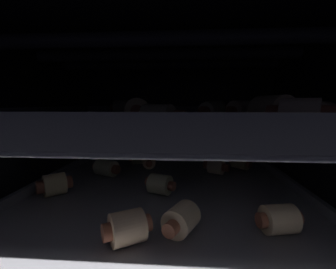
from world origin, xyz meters
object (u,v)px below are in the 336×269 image
object	(u,v)px
baking_tray_upper	(165,121)
pig_in_blanket_upper_1	(147,110)
pig_in_blanket_lower_0	(127,228)
pig_in_blanket_upper_9	(242,111)
pig_in_blanket_lower_3	(160,184)
pig_in_blanket_upper_0	(138,110)
pig_in_blanket_upper_6	(137,110)
pig_in_blanket_lower_7	(216,166)
pig_in_blanket_upper_7	(162,115)
pig_in_blanket_lower_8	(149,161)
pig_in_blanket_lower_9	(279,219)
pig_in_blanket_upper_8	(321,115)
pig_in_blanket_lower_5	(106,168)
pig_in_blanket_upper_2	(214,109)
pig_in_blanket_upper_5	(212,112)
pig_in_blanket_upper_3	(122,108)
pig_in_blanket_upper_10	(300,116)
pig_in_blanket_lower_2	(240,162)
oven_rack_upper	(165,127)
pig_in_blanket_lower_6	(55,185)
heating_element	(165,54)
pig_in_blanket_upper_4	(272,111)
baking_tray_lower	(165,193)
pig_in_blanket_lower_4	(138,158)
pig_in_blanket_lower_1	(181,219)
oven_rack_lower	(165,199)

from	to	relation	value
baking_tray_upper	pig_in_blanket_upper_1	world-z (taller)	pig_in_blanket_upper_1
pig_in_blanket_lower_0	pig_in_blanket_upper_9	size ratio (longest dim) A/B	1.00
pig_in_blanket_lower_3	pig_in_blanket_upper_0	size ratio (longest dim) A/B	1.06
pig_in_blanket_upper_1	pig_in_blanket_upper_9	distance (cm)	21.24
pig_in_blanket_upper_6	pig_in_blanket_lower_7	bearing A→B (deg)	23.62
pig_in_blanket_upper_6	pig_in_blanket_upper_7	size ratio (longest dim) A/B	1.01
pig_in_blanket_lower_8	pig_in_blanket_lower_3	bearing A→B (deg)	-75.20
pig_in_blanket_lower_9	pig_in_blanket_upper_8	size ratio (longest dim) A/B	1.14
pig_in_blanket_lower_5	pig_in_blanket_upper_2	size ratio (longest dim) A/B	1.27
pig_in_blanket_lower_5	pig_in_blanket_upper_5	size ratio (longest dim) A/B	1.16
pig_in_blanket_upper_5	pig_in_blanket_upper_7	bearing A→B (deg)	-128.88
pig_in_blanket_lower_9	pig_in_blanket_upper_1	world-z (taller)	pig_in_blanket_upper_1
pig_in_blanket_lower_5	pig_in_blanket_upper_9	distance (cm)	27.53
pig_in_blanket_upper_0	pig_in_blanket_upper_9	size ratio (longest dim) A/B	0.94
pig_in_blanket_lower_3	baking_tray_upper	bearing A→B (deg)	58.14
pig_in_blanket_upper_3	pig_in_blanket_upper_10	bearing A→B (deg)	-50.47
pig_in_blanket_upper_2	pig_in_blanket_upper_8	world-z (taller)	pig_in_blanket_upper_2
pig_in_blanket_upper_0	pig_in_blanket_lower_2	bearing A→B (deg)	45.40
pig_in_blanket_upper_1	pig_in_blanket_upper_6	distance (cm)	8.66
oven_rack_upper	pig_in_blanket_upper_5	bearing A→B (deg)	-12.71
pig_in_blanket_lower_6	pig_in_blanket_upper_8	distance (cm)	36.49
heating_element	pig_in_blanket_upper_4	bearing A→B (deg)	-37.95
pig_in_blanket_upper_4	pig_in_blanket_upper_9	bearing A→B (deg)	98.60
baking_tray_lower	oven_rack_upper	world-z (taller)	oven_rack_upper
oven_rack_upper	pig_in_blanket_upper_6	distance (cm)	6.82
oven_rack_upper	pig_in_blanket_lower_4	bearing A→B (deg)	115.06
heating_element	pig_in_blanket_lower_8	bearing A→B (deg)	108.49
oven_rack_upper	pig_in_blanket_lower_3	bearing A→B (deg)	-121.86
pig_in_blanket_upper_6	pig_in_blanket_lower_4	bearing A→B (deg)	101.13
pig_in_blanket_lower_2	pig_in_blanket_lower_4	xyz separation A→B (cm)	(-22.88, 2.47, 0.13)
pig_in_blanket_lower_1	pig_in_blanket_upper_6	bearing A→B (deg)	117.00
baking_tray_lower	pig_in_blanket_upper_9	xyz separation A→B (cm)	(11.25, -1.66, 13.31)
pig_in_blanket_lower_6	pig_in_blanket_upper_1	distance (cm)	22.29
baking_tray_upper	pig_in_blanket_upper_0	size ratio (longest dim) A/B	8.88
oven_rack_lower	baking_tray_lower	size ratio (longest dim) A/B	1.09
pig_in_blanket_lower_0	oven_rack_lower	bearing A→B (deg)	79.70
pig_in_blanket_lower_5	pig_in_blanket_upper_0	world-z (taller)	pig_in_blanket_upper_0
pig_in_blanket_lower_5	pig_in_blanket_lower_0	bearing A→B (deg)	-66.12
oven_rack_lower	baking_tray_upper	distance (cm)	12.57
pig_in_blanket_lower_4	pig_in_blanket_upper_0	distance (cm)	24.55
pig_in_blanket_lower_4	oven_rack_upper	size ratio (longest dim) A/B	0.10
baking_tray_upper	pig_in_blanket_upper_0	world-z (taller)	pig_in_blanket_upper_0
pig_in_blanket_upper_7	pig_in_blanket_lower_7	bearing A→B (deg)	65.58
pig_in_blanket_upper_10	pig_in_blanket_upper_9	bearing A→B (deg)	95.60
oven_rack_lower	pig_in_blanket_lower_9	distance (cm)	17.68
pig_in_blanket_upper_5	pig_in_blanket_upper_6	bearing A→B (deg)	156.72
baking_tray_upper	pig_in_blanket_upper_1	size ratio (longest dim) A/B	8.90
oven_rack_lower	oven_rack_upper	xyz separation A→B (cm)	(0.00, -0.00, 11.65)
pig_in_blanket_lower_1	pig_in_blanket_lower_7	xyz separation A→B (cm)	(6.66, 22.07, -0.06)
oven_rack_upper	pig_in_blanket_upper_8	xyz separation A→B (cm)	(17.00, -10.91, 2.49)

